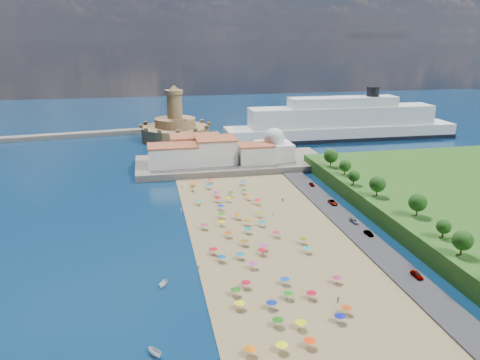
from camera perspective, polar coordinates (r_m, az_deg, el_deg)
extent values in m
plane|color=#071938|center=(153.35, 0.42, -5.66)|extent=(700.00, 700.00, 0.00)
cube|color=#59544C|center=(222.56, -0.97, 2.07)|extent=(90.00, 36.00, 3.00)
cube|color=#59544C|center=(253.62, -7.35, 3.75)|extent=(18.00, 70.00, 2.40)
cube|color=#59544C|center=(307.68, -26.61, 4.45)|extent=(199.03, 34.77, 2.60)
cube|color=silver|center=(213.94, -8.18, 2.94)|extent=(22.00, 14.00, 9.00)
cube|color=silver|center=(217.63, -2.96, 3.60)|extent=(18.00, 16.00, 11.00)
cube|color=silver|center=(217.53, 1.91, 3.20)|extent=(16.00, 12.00, 8.00)
cube|color=silver|center=(228.34, -5.41, 4.07)|extent=(24.00, 14.00, 10.00)
cube|color=silver|center=(223.75, 4.16, 3.57)|extent=(16.00, 16.00, 8.00)
sphere|color=silver|center=(222.42, 4.20, 5.07)|extent=(10.00, 10.00, 10.00)
cylinder|color=silver|center=(221.66, 4.22, 6.03)|extent=(1.20, 1.20, 1.60)
cylinder|color=olive|center=(282.27, -7.86, 5.68)|extent=(40.00, 40.00, 8.00)
cylinder|color=olive|center=(281.06, -7.91, 6.98)|extent=(24.00, 24.00, 5.00)
cylinder|color=olive|center=(279.56, -7.99, 8.90)|extent=(9.00, 9.00, 14.00)
cylinder|color=olive|center=(278.52, -8.06, 10.57)|extent=(10.40, 10.40, 2.40)
cone|color=olive|center=(278.23, -8.09, 11.12)|extent=(6.00, 6.00, 3.00)
cube|color=black|center=(288.64, 12.17, 5.13)|extent=(140.69, 21.98, 2.26)
cube|color=white|center=(288.03, 12.20, 5.72)|extent=(139.69, 21.57, 8.37)
cube|color=white|center=(286.32, 12.33, 7.64)|extent=(111.75, 17.63, 11.16)
cube|color=white|center=(285.10, 12.44, 9.30)|extent=(65.22, 13.54, 5.58)
cylinder|color=black|center=(292.31, 15.91, 10.34)|extent=(7.44, 7.44, 5.58)
cylinder|color=gray|center=(166.26, -2.36, -3.35)|extent=(0.07, 0.07, 2.00)
cone|color=#0B2497|center=(165.94, -2.36, -3.06)|extent=(2.50, 2.50, 0.60)
cylinder|color=gray|center=(180.47, -2.87, -1.68)|extent=(0.07, 0.07, 2.00)
cone|color=#BC2896|center=(180.18, -2.87, -1.41)|extent=(2.50, 2.50, 0.60)
cylinder|color=gray|center=(174.27, -1.47, -2.36)|extent=(0.07, 0.07, 2.00)
cone|color=yellow|center=(173.97, -1.47, -2.08)|extent=(2.50, 2.50, 0.60)
cylinder|color=gray|center=(96.09, 1.27, -20.17)|extent=(0.07, 0.07, 2.00)
cone|color=orange|center=(95.55, 1.28, -19.74)|extent=(2.50, 2.50, 0.60)
cylinder|color=gray|center=(173.85, -2.78, -2.42)|extent=(0.07, 0.07, 2.00)
cone|color=#B00E20|center=(173.55, -2.78, -2.14)|extent=(2.50, 2.50, 0.60)
cylinder|color=gray|center=(152.48, 2.70, -5.31)|extent=(0.07, 0.07, 2.00)
cone|color=#0F7B91|center=(152.14, 2.70, -4.99)|extent=(2.50, 2.50, 0.60)
cylinder|color=gray|center=(171.83, 2.12, -2.65)|extent=(0.07, 0.07, 2.00)
cone|color=red|center=(171.53, 2.12, -2.37)|extent=(2.50, 2.50, 0.60)
cylinder|color=gray|center=(133.45, 2.71, -8.73)|extent=(0.07, 0.07, 2.00)
cone|color=red|center=(133.06, 2.72, -8.38)|extent=(2.50, 2.50, 0.60)
cylinder|color=gray|center=(121.78, 11.72, -11.81)|extent=(0.07, 0.07, 2.00)
cone|color=#9C215B|center=(121.36, 11.74, -11.43)|extent=(2.50, 2.50, 0.60)
cylinder|color=gray|center=(146.97, 0.99, -6.18)|extent=(0.07, 0.07, 2.00)
cone|color=#0E8383|center=(146.61, 0.99, -5.86)|extent=(2.50, 2.50, 0.60)
cylinder|color=gray|center=(141.25, 7.68, -7.35)|extent=(0.07, 0.07, 2.00)
cone|color=#7E610B|center=(140.88, 7.70, -7.02)|extent=(2.50, 2.50, 0.60)
cylinder|color=gray|center=(180.26, -1.17, -1.68)|extent=(0.07, 0.07, 2.00)
cone|color=#266F13|center=(179.97, -1.17, -1.41)|extent=(2.50, 2.50, 0.60)
cylinder|color=gray|center=(136.28, 2.95, -8.16)|extent=(0.07, 0.07, 2.00)
cone|color=#B326A9|center=(135.90, 2.96, -7.82)|extent=(2.50, 2.50, 0.60)
cylinder|color=gray|center=(109.35, -0.03, -15.03)|extent=(0.07, 0.07, 2.00)
cone|color=yellow|center=(108.88, -0.03, -14.63)|extent=(2.50, 2.50, 0.60)
cylinder|color=gray|center=(144.22, -1.44, -6.66)|extent=(0.07, 0.07, 2.00)
cone|color=#C94A08|center=(143.85, -1.44, -6.33)|extent=(2.50, 2.50, 0.60)
cylinder|color=gray|center=(103.90, 7.39, -17.11)|extent=(0.07, 0.07, 2.00)
cone|color=yellow|center=(103.39, 7.41, -16.70)|extent=(2.50, 2.50, 0.60)
cylinder|color=gray|center=(97.41, 5.10, -19.65)|extent=(0.07, 0.07, 2.00)
cone|color=#FFF70D|center=(96.87, 5.12, -19.23)|extent=(2.50, 2.50, 0.60)
cylinder|color=gray|center=(114.36, -0.52, -13.46)|extent=(0.07, 0.07, 2.00)
cone|color=#1A6712|center=(113.90, -0.52, -13.07)|extent=(2.50, 2.50, 0.60)
cylinder|color=gray|center=(126.06, 1.63, -10.36)|extent=(0.07, 0.07, 2.00)
cone|color=#C129A0|center=(125.65, 1.64, -10.00)|extent=(2.50, 2.50, 0.60)
cylinder|color=gray|center=(129.70, -2.27, -9.54)|extent=(0.07, 0.07, 2.00)
cone|color=#0B5799|center=(129.30, -2.28, -9.18)|extent=(2.50, 2.50, 0.60)
cylinder|color=gray|center=(117.28, 0.72, -12.62)|extent=(0.07, 0.07, 2.00)
cone|color=#B00E26|center=(116.83, 0.72, -12.24)|extent=(2.50, 2.50, 0.60)
cylinder|color=gray|center=(135.80, 8.18, -8.42)|extent=(0.07, 0.07, 2.00)
cone|color=#119D99|center=(135.42, 8.20, -8.08)|extent=(2.50, 2.50, 0.60)
cylinder|color=gray|center=(189.14, -3.83, -0.80)|extent=(0.07, 0.07, 2.00)
cone|color=#1170A0|center=(188.86, -3.84, -0.54)|extent=(2.50, 2.50, 0.60)
cylinder|color=gray|center=(153.25, 0.85, -5.17)|extent=(0.07, 0.07, 2.00)
cone|color=#99620D|center=(152.91, 0.85, -4.86)|extent=(2.50, 2.50, 0.60)
cylinder|color=gray|center=(99.11, 8.46, -19.06)|extent=(0.07, 0.07, 2.00)
cone|color=#F7380B|center=(98.59, 8.49, -18.64)|extent=(2.50, 2.50, 0.60)
cylinder|color=gray|center=(182.64, 0.50, -1.42)|extent=(0.07, 0.07, 2.00)
cone|color=#257214|center=(182.36, 0.50, -1.15)|extent=(2.50, 2.50, 0.60)
cylinder|color=gray|center=(109.73, 3.86, -14.95)|extent=(0.07, 0.07, 2.00)
cone|color=navy|center=(109.26, 3.87, -14.55)|extent=(2.50, 2.50, 0.60)
cylinder|color=gray|center=(193.34, 0.41, -0.36)|extent=(0.07, 0.07, 2.00)
cone|color=#0C5CA6|center=(193.08, 0.41, -0.10)|extent=(2.50, 2.50, 0.60)
cylinder|color=gray|center=(107.26, 12.05, -16.17)|extent=(0.07, 0.07, 2.00)
cone|color=#0A158D|center=(106.77, 12.08, -15.76)|extent=(2.50, 2.50, 0.60)
cylinder|color=gray|center=(133.93, -3.29, -8.64)|extent=(0.07, 0.07, 2.00)
cone|color=red|center=(133.54, -3.30, -8.30)|extent=(2.50, 2.50, 0.60)
cylinder|color=gray|center=(104.21, 4.63, -16.89)|extent=(0.07, 0.07, 2.00)
cone|color=#136812|center=(103.71, 4.65, -16.48)|extent=(2.50, 2.50, 0.60)
cylinder|color=gray|center=(152.74, -2.24, -5.26)|extent=(0.07, 0.07, 2.00)
cone|color=#F7AB0D|center=(152.40, -2.24, -4.95)|extent=(2.50, 2.50, 0.60)
cylinder|color=gray|center=(197.11, -3.65, -0.05)|extent=(0.07, 0.07, 2.00)
cone|color=#9F2C0E|center=(196.84, -3.65, 0.20)|extent=(2.50, 2.50, 0.60)
cylinder|color=gray|center=(144.89, 4.41, -6.59)|extent=(0.07, 0.07, 2.00)
cone|color=#B02556|center=(144.53, 4.42, -6.26)|extent=(2.50, 2.50, 0.60)
cylinder|color=gray|center=(187.21, -5.79, -1.04)|extent=(0.07, 0.07, 2.00)
cone|color=#783F0A|center=(186.94, -5.80, -0.78)|extent=(2.50, 2.50, 0.60)
cylinder|color=gray|center=(159.90, 2.41, -4.21)|extent=(0.07, 0.07, 2.00)
cone|color=#9D800E|center=(159.57, 2.41, -3.91)|extent=(2.50, 2.50, 0.60)
cylinder|color=gray|center=(119.27, 5.49, -12.16)|extent=(0.07, 0.07, 2.00)
cone|color=#0D45B0|center=(118.83, 5.50, -11.78)|extent=(2.50, 2.50, 0.60)
cylinder|color=gray|center=(157.87, -0.28, -4.48)|extent=(0.07, 0.07, 2.00)
cone|color=#DA5A09|center=(157.54, -0.28, -4.18)|extent=(2.50, 2.50, 0.60)
cylinder|color=gray|center=(114.32, 8.68, -13.69)|extent=(0.07, 0.07, 2.00)
cone|color=#A80D23|center=(113.86, 8.71, -13.30)|extent=(2.50, 2.50, 0.60)
cylinder|color=gray|center=(176.20, 1.07, -2.13)|extent=(0.07, 0.07, 2.00)
cone|color=orange|center=(175.90, 1.07, -1.86)|extent=(2.50, 2.50, 0.60)
cylinder|color=gray|center=(194.06, -5.73, -0.38)|extent=(0.07, 0.07, 2.00)
cone|color=orange|center=(193.80, -5.74, -0.12)|extent=(2.50, 2.50, 0.60)
cylinder|color=gray|center=(158.89, -2.27, -4.35)|extent=(0.07, 0.07, 2.00)
cone|color=#277915|center=(158.56, -2.27, -4.04)|extent=(2.50, 2.50, 0.60)
cylinder|color=gray|center=(138.83, 0.57, -7.64)|extent=(0.07, 0.07, 2.00)
cone|color=#89520C|center=(138.45, 0.57, -7.30)|extent=(2.50, 2.50, 0.60)
cylinder|color=gray|center=(130.98, 0.03, -9.24)|extent=(0.07, 0.07, 2.00)
cone|color=#0E6B87|center=(130.58, 0.03, -8.89)|extent=(2.50, 2.50, 0.60)
cylinder|color=gray|center=(150.42, -4.39, -5.67)|extent=(0.07, 0.07, 2.00)
cone|color=#B3265B|center=(150.07, -4.40, -5.35)|extent=(2.50, 2.50, 0.60)
cylinder|color=gray|center=(171.79, -5.18, -2.72)|extent=(0.07, 0.07, 2.00)
cone|color=#0F8F8B|center=(171.49, -5.19, -2.44)|extent=(2.50, 2.50, 0.60)
cylinder|color=gray|center=(113.58, 5.90, -13.79)|extent=(0.07, 0.07, 2.00)
cone|color=#1A8016|center=(113.13, 5.91, -13.40)|extent=(2.50, 2.50, 0.60)
cylinder|color=gray|center=(110.35, 12.86, -15.19)|extent=(0.07, 0.07, 2.00)
cone|color=#C7430F|center=(109.88, 12.89, -14.79)|extent=(2.50, 2.50, 0.60)
imported|color=tan|center=(189.34, -7.05, -0.89)|extent=(0.86, 1.19, 1.88)
imported|color=tan|center=(165.42, -7.19, -3.64)|extent=(1.14, 1.26, 1.70)
imported|color=tan|center=(174.44, 5.21, -2.43)|extent=(1.81, 1.24, 1.88)
imported|color=tan|center=(114.02, 11.87, -14.04)|extent=(1.11, 0.62, 1.78)
imported|color=tan|center=(133.86, 2.82, -8.70)|extent=(1.03, 0.95, 1.77)
imported|color=tan|center=(177.92, -1.25, -1.96)|extent=(1.01, 1.11, 1.87)
imported|color=tan|center=(126.44, -5.04, -10.43)|extent=(0.67, 0.52, 1.63)
imported|color=tan|center=(160.72, 4.07, -4.15)|extent=(0.80, 0.69, 1.86)
imported|color=tan|center=(191.09, -0.11, -0.62)|extent=(0.87, 1.22, 1.70)
imported|color=white|center=(98.05, -10.31, -20.01)|extent=(3.28, 3.86, 1.44)
imported|color=white|center=(120.15, -9.34, -12.40)|extent=(2.92, 3.78, 1.38)
imported|color=gray|center=(174.08, 11.25, -2.67)|extent=(2.34, 4.96, 1.37)
imported|color=gray|center=(193.45, 8.77, -0.52)|extent=(1.66, 3.84, 1.29)
imported|color=gray|center=(150.11, 15.41, -6.28)|extent=(1.77, 4.04, 1.29)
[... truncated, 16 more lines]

